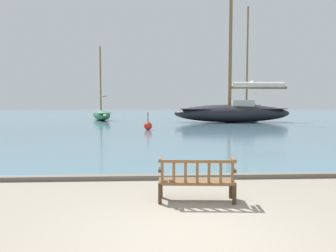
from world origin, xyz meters
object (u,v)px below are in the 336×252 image
Objects in this scene: sailboat_mid_port at (247,108)px; channel_buoy at (148,126)px; park_bench at (197,179)px; sailboat_outer_port at (101,114)px; sailboat_centre_channel at (233,111)px.

sailboat_mid_port is 26.93m from channel_buoy.
park_bench is 41.83m from sailboat_mid_port.
sailboat_outer_port is 21.53m from sailboat_mid_port.
sailboat_outer_port is at bearing 102.16° from park_bench.
park_bench is at bearing -105.86° from sailboat_centre_channel.
channel_buoy is at bearing -133.94° from sailboat_centre_channel.
sailboat_centre_channel is at bearing 46.06° from channel_buoy.
sailboat_centre_channel reaches higher than park_bench.
sailboat_outer_port reaches higher than park_bench.
channel_buoy is (5.40, -13.71, -0.32)m from sailboat_outer_port.
sailboat_mid_port is (12.84, 39.81, 0.84)m from park_bench.
park_bench is 1.27× the size of channel_buoy.
channel_buoy is (-8.45, -8.77, -0.80)m from sailboat_centre_channel.
sailboat_outer_port is (-6.58, 30.53, 0.24)m from park_bench.
sailboat_mid_port is at bearing 68.60° from sailboat_centre_channel.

